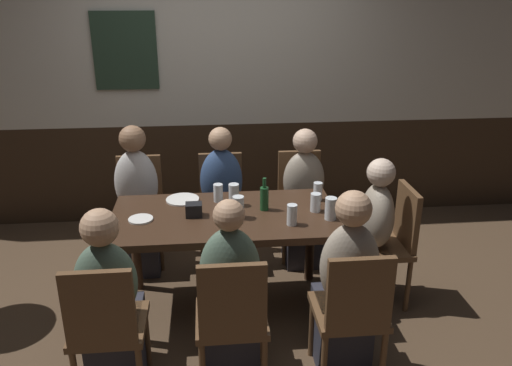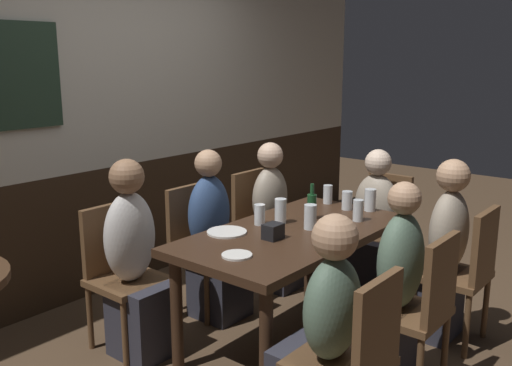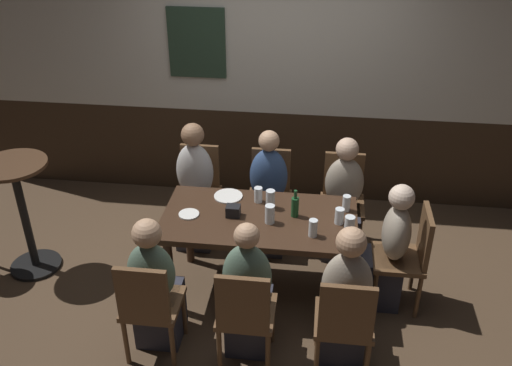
# 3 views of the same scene
# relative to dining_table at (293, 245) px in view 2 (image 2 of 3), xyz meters

# --- Properties ---
(ground_plane) EXTENTS (12.00, 12.00, 0.00)m
(ground_plane) POSITION_rel_dining_table_xyz_m (0.00, 0.00, -0.65)
(ground_plane) COLOR #4C3826
(wall_back) EXTENTS (6.40, 0.13, 2.60)m
(wall_back) POSITION_rel_dining_table_xyz_m (-0.01, 1.65, 0.65)
(wall_back) COLOR #332316
(wall_back) RESTS_ON ground_plane
(dining_table) EXTENTS (1.53, 0.81, 0.74)m
(dining_table) POSITION_rel_dining_table_xyz_m (0.00, 0.00, 0.00)
(dining_table) COLOR #382316
(dining_table) RESTS_ON ground_plane
(chair_right_far) EXTENTS (0.40, 0.40, 0.88)m
(chair_right_far) POSITION_rel_dining_table_xyz_m (0.67, 0.82, -0.15)
(chair_right_far) COLOR brown
(chair_right_far) RESTS_ON ground_plane
(chair_right_near) EXTENTS (0.40, 0.40, 0.88)m
(chair_right_near) POSITION_rel_dining_table_xyz_m (0.67, -0.82, -0.15)
(chair_right_near) COLOR brown
(chair_right_near) RESTS_ON ground_plane
(chair_left_near) EXTENTS (0.40, 0.40, 0.88)m
(chair_left_near) POSITION_rel_dining_table_xyz_m (-0.67, -0.82, -0.15)
(chair_left_near) COLOR brown
(chair_left_near) RESTS_ON ground_plane
(chair_mid_near) EXTENTS (0.40, 0.40, 0.88)m
(chair_mid_near) POSITION_rel_dining_table_xyz_m (0.00, -0.82, -0.15)
(chair_mid_near) COLOR brown
(chair_mid_near) RESTS_ON ground_plane
(chair_head_east) EXTENTS (0.40, 0.40, 0.88)m
(chair_head_east) POSITION_rel_dining_table_xyz_m (1.18, 0.00, -0.15)
(chair_head_east) COLOR brown
(chair_head_east) RESTS_ON ground_plane
(chair_left_far) EXTENTS (0.40, 0.40, 0.88)m
(chair_left_far) POSITION_rel_dining_table_xyz_m (-0.67, 0.82, -0.15)
(chair_left_far) COLOR brown
(chair_left_far) RESTS_ON ground_plane
(chair_mid_far) EXTENTS (0.40, 0.40, 0.88)m
(chair_mid_far) POSITION_rel_dining_table_xyz_m (0.00, 0.82, -0.15)
(chair_mid_far) COLOR brown
(chair_mid_far) RESTS_ON ground_plane
(person_right_far) EXTENTS (0.34, 0.37, 1.13)m
(person_right_far) POSITION_rel_dining_table_xyz_m (0.67, 0.66, -0.17)
(person_right_far) COLOR #2D2D38
(person_right_far) RESTS_ON ground_plane
(person_right_near) EXTENTS (0.34, 0.37, 1.16)m
(person_right_near) POSITION_rel_dining_table_xyz_m (0.67, -0.66, -0.16)
(person_right_near) COLOR #2D2D38
(person_right_near) RESTS_ON ground_plane
(person_left_near) EXTENTS (0.34, 0.37, 1.12)m
(person_left_near) POSITION_rel_dining_table_xyz_m (-0.67, -0.66, -0.18)
(person_left_near) COLOR #2D2D38
(person_left_near) RESTS_ON ground_plane
(person_mid_near) EXTENTS (0.34, 0.37, 1.14)m
(person_mid_near) POSITION_rel_dining_table_xyz_m (0.00, -0.66, -0.17)
(person_mid_near) COLOR #2D2D38
(person_mid_near) RESTS_ON ground_plane
(person_head_east) EXTENTS (0.37, 0.34, 1.10)m
(person_head_east) POSITION_rel_dining_table_xyz_m (1.02, 0.00, -0.19)
(person_head_east) COLOR #2D2D38
(person_head_east) RESTS_ON ground_plane
(person_left_far) EXTENTS (0.34, 0.37, 1.19)m
(person_left_far) POSITION_rel_dining_table_xyz_m (-0.67, 0.66, -0.14)
(person_left_far) COLOR #2D2D38
(person_left_far) RESTS_ON ground_plane
(person_mid_far) EXTENTS (0.34, 0.37, 1.16)m
(person_mid_far) POSITION_rel_dining_table_xyz_m (-0.00, 0.66, -0.16)
(person_mid_far) COLOR #2D2D38
(person_mid_far) RESTS_ON ground_plane
(pint_glass_stout) EXTENTS (0.06, 0.06, 0.13)m
(pint_glass_stout) POSITION_rel_dining_table_xyz_m (0.68, 0.18, 0.15)
(pint_glass_stout) COLOR silver
(pint_glass_stout) RESTS_ON dining_table
(beer_glass_tall) EXTENTS (0.08, 0.08, 0.15)m
(beer_glass_tall) POSITION_rel_dining_table_xyz_m (0.09, -0.06, 0.16)
(beer_glass_tall) COLOR silver
(beer_glass_tall) RESTS_ON dining_table
(beer_glass_half) EXTENTS (0.08, 0.08, 0.15)m
(beer_glass_half) POSITION_rel_dining_table_xyz_m (0.69, -0.14, 0.16)
(beer_glass_half) COLOR silver
(beer_glass_half) RESTS_ON dining_table
(highball_clear) EXTENTS (0.07, 0.07, 0.16)m
(highball_clear) POSITION_rel_dining_table_xyz_m (0.07, 0.15, 0.16)
(highball_clear) COLOR silver
(highball_clear) RESTS_ON dining_table
(pint_glass_amber) EXTENTS (0.07, 0.07, 0.13)m
(pint_glass_amber) POSITION_rel_dining_table_xyz_m (-0.04, 0.23, 0.15)
(pint_glass_amber) COLOR silver
(pint_glass_amber) RESTS_ON dining_table
(pint_glass_pale) EXTENTS (0.07, 0.07, 0.13)m
(pint_glass_pale) POSITION_rel_dining_table_xyz_m (0.62, -0.01, 0.15)
(pint_glass_pale) COLOR silver
(pint_glass_pale) RESTS_ON dining_table
(tumbler_short) EXTENTS (0.07, 0.07, 0.14)m
(tumbler_short) POSITION_rel_dining_table_xyz_m (0.43, -0.20, 0.15)
(tumbler_short) COLOR silver
(tumbler_short) RESTS_ON dining_table
(beer_bottle_green) EXTENTS (0.06, 0.06, 0.23)m
(beer_bottle_green) POSITION_rel_dining_table_xyz_m (0.27, 0.05, 0.18)
(beer_bottle_green) COLOR #194723
(beer_bottle_green) RESTS_ON dining_table
(plate_white_large) EXTENTS (0.24, 0.24, 0.01)m
(plate_white_large) POSITION_rel_dining_table_xyz_m (-0.29, 0.27, 0.10)
(plate_white_large) COLOR white
(plate_white_large) RESTS_ON dining_table
(plate_white_small) EXTENTS (0.16, 0.16, 0.01)m
(plate_white_small) POSITION_rel_dining_table_xyz_m (-0.56, -0.04, 0.10)
(plate_white_small) COLOR white
(plate_white_small) RESTS_ON dining_table
(condiment_caddy) EXTENTS (0.11, 0.09, 0.09)m
(condiment_caddy) POSITION_rel_dining_table_xyz_m (-0.21, -0.01, 0.14)
(condiment_caddy) COLOR black
(condiment_caddy) RESTS_ON dining_table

